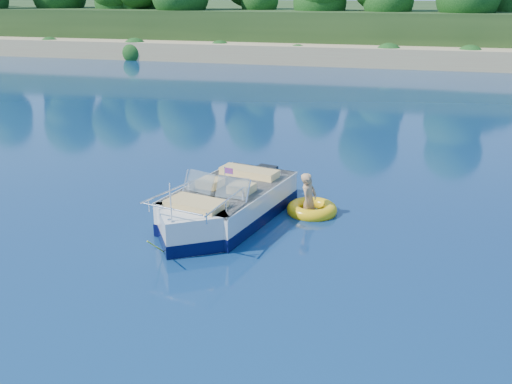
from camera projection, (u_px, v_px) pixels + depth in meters
The scene contains 5 objects.
ground at pixel (260, 253), 13.26m from camera, with size 160.00×160.00×0.00m, color #091B45.
shoreline at pixel (389, 30), 70.96m from camera, with size 170.00×59.00×6.00m.
motorboat at pixel (223, 208), 14.92m from camera, with size 2.94×5.93×2.00m.
tow_tube at pixel (312, 209), 15.65m from camera, with size 1.83×1.83×0.37m.
boy at pixel (309, 213), 15.65m from camera, with size 0.60×0.40×1.65m, color tan.
Camera 1 is at (3.01, -11.63, 5.80)m, focal length 40.00 mm.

